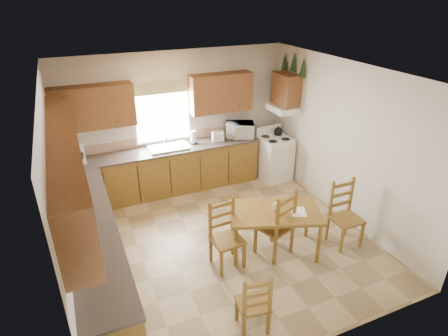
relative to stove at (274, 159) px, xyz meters
name	(u,v)px	position (x,y,z in m)	size (l,w,h in m)	color
floor	(223,240)	(-1.88, -1.60, -0.45)	(4.50, 4.50, 0.00)	#9E8A62
ceiling	(223,74)	(-1.88, -1.60, 2.25)	(4.50, 4.50, 0.00)	brown
wall_left	(60,197)	(-4.13, -1.60, 0.90)	(4.50, 4.50, 0.00)	beige
wall_right	(344,143)	(0.37, -1.60, 0.90)	(4.50, 4.50, 0.00)	beige
wall_back	(178,121)	(-1.88, 0.65, 0.90)	(4.50, 4.50, 0.00)	beige
wall_front	(313,257)	(-1.88, -3.85, 0.90)	(4.50, 4.50, 0.00)	beige
lower_cab_back	(166,171)	(-2.25, 0.35, -0.01)	(3.75, 0.60, 0.88)	brown
lower_cab_left	(97,255)	(-3.83, -1.75, -0.01)	(0.60, 3.60, 0.88)	brown
counter_back	(165,150)	(-2.25, 0.35, 0.45)	(3.75, 0.63, 0.04)	#453B36
counter_left	(91,227)	(-3.83, -1.75, 0.45)	(0.63, 3.60, 0.04)	#453B36
backsplash	(161,140)	(-2.25, 0.64, 0.56)	(3.75, 0.01, 0.18)	#9F7D64
upper_cab_back_left	(93,107)	(-3.43, 0.48, 1.41)	(1.41, 0.33, 0.75)	brown
upper_cab_back_right	(221,93)	(-1.02, 0.48, 1.41)	(1.25, 0.33, 0.75)	brown
upper_cab_left	(67,163)	(-3.96, -1.75, 1.41)	(0.33, 3.60, 0.75)	brown
upper_cab_stove	(286,89)	(0.20, 0.05, 1.45)	(0.33, 0.62, 0.62)	brown
range_hood	(283,108)	(0.15, 0.05, 1.07)	(0.44, 0.62, 0.12)	white
window_frame	(162,113)	(-2.18, 0.62, 1.10)	(1.13, 0.02, 1.18)	white
window_pane	(163,113)	(-2.18, 0.61, 1.10)	(1.05, 0.01, 1.10)	white
window_valance	(161,88)	(-2.18, 0.59, 1.60)	(1.19, 0.01, 0.24)	#526F32
sink_basin	(168,147)	(-2.18, 0.35, 0.49)	(0.75, 0.45, 0.04)	silver
pine_decal_a	(303,67)	(0.33, -0.27, 1.93)	(0.22, 0.22, 0.36)	#1A411C
pine_decal_b	(294,62)	(0.33, 0.05, 1.97)	(0.22, 0.22, 0.36)	#1A411C
pine_decal_c	(285,61)	(0.33, 0.37, 1.93)	(0.22, 0.22, 0.36)	#1A411C
stove	(274,159)	(0.00, 0.00, 0.00)	(0.61, 0.63, 0.90)	white
coffeemaker	(79,155)	(-3.79, 0.35, 0.62)	(0.18, 0.21, 0.30)	white
paper_towel	(193,137)	(-1.65, 0.39, 0.60)	(0.11, 0.11, 0.26)	white
toaster	(218,136)	(-1.15, 0.33, 0.56)	(0.23, 0.14, 0.18)	white
microwave	(240,130)	(-0.66, 0.33, 0.63)	(0.52, 0.38, 0.31)	white
dining_table	(274,231)	(-1.26, -2.14, -0.09)	(1.35, 0.77, 0.72)	brown
chair_near_left	(253,300)	(-2.24, -3.33, -0.02)	(0.36, 0.35, 0.87)	brown
chair_near_right	(275,222)	(-1.29, -2.20, 0.11)	(0.47, 0.44, 1.11)	brown
chair_far_left	(227,236)	(-2.06, -2.17, 0.06)	(0.43, 0.41, 1.03)	brown
chair_far_right	(347,215)	(-0.14, -2.45, 0.08)	(0.45, 0.42, 1.06)	brown
table_paper	(299,212)	(-0.95, -2.31, 0.27)	(0.21, 0.27, 0.00)	white
table_card	(275,207)	(-1.27, -2.13, 0.33)	(0.09, 0.02, 0.12)	white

